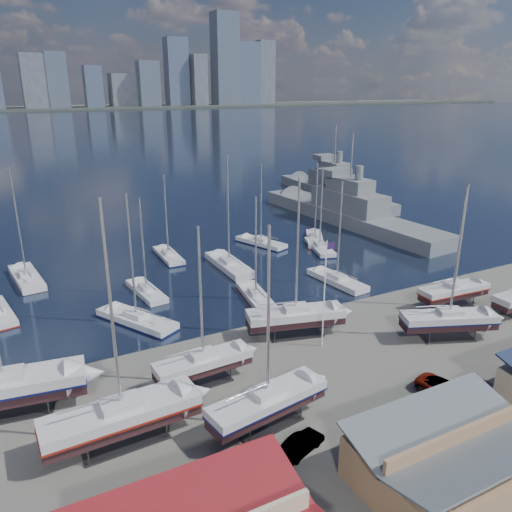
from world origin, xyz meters
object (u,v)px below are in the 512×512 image
naval_ship_west (333,190)px  flagpole (325,288)px  car_a (281,479)px  naval_ship_east (348,214)px  sailboat_cradle_0 (5,388)px

naval_ship_west → flagpole: naval_ship_west is taller
naval_ship_west → car_a: (-54.74, -70.36, -0.91)m
naval_ship_east → car_a: bearing=135.1°
sailboat_cradle_0 → flagpole: size_ratio=1.76×
naval_ship_west → flagpole: 70.26m
sailboat_cradle_0 → car_a: (15.03, -16.62, -1.47)m
flagpole → naval_ship_west: bearing=53.4°
sailboat_cradle_0 → flagpole: 28.39m
sailboat_cradle_0 → naval_ship_east: bearing=37.8°
car_a → flagpole: (12.97, 14.05, 5.44)m
naval_ship_east → flagpole: size_ratio=4.11×
sailboat_cradle_0 → naval_ship_west: sailboat_cradle_0 is taller
naval_ship_east → naval_ship_west: size_ratio=1.11×
sailboat_cradle_0 → car_a: 22.46m
naval_ship_east → car_a: naval_ship_east is taller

